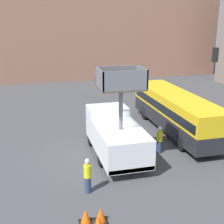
# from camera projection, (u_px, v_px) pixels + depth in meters

# --- Properties ---
(ground_plane) EXTENTS (120.00, 120.00, 0.00)m
(ground_plane) POSITION_uv_depth(u_px,v_px,m) (113.00, 153.00, 19.90)
(ground_plane) COLOR #424244
(building_backdrop_far) EXTENTS (44.00, 10.00, 10.87)m
(building_backdrop_far) POSITION_uv_depth(u_px,v_px,m) (62.00, 38.00, 44.90)
(building_backdrop_far) COLOR #936651
(building_backdrop_far) RESTS_ON ground_plane
(utility_truck) EXTENTS (2.60, 6.33, 5.70)m
(utility_truck) POSITION_uv_depth(u_px,v_px,m) (116.00, 133.00, 19.13)
(utility_truck) COLOR white
(utility_truck) RESTS_ON ground_plane
(city_bus) EXTENTS (2.56, 10.92, 2.90)m
(city_bus) POSITION_uv_depth(u_px,v_px,m) (176.00, 110.00, 23.25)
(city_bus) COLOR #232328
(city_bus) RESTS_ON ground_plane
(road_worker_near_truck) EXTENTS (0.38, 0.38, 1.83)m
(road_worker_near_truck) POSITION_uv_depth(u_px,v_px,m) (88.00, 176.00, 15.26)
(road_worker_near_truck) COLOR navy
(road_worker_near_truck) RESTS_ON ground_plane
(road_worker_directing) EXTENTS (0.38, 0.38, 1.78)m
(road_worker_directing) POSITION_uv_depth(u_px,v_px,m) (160.00, 140.00, 19.79)
(road_worker_directing) COLOR navy
(road_worker_directing) RESTS_ON ground_plane
(traffic_cone_near_truck) EXTENTS (0.57, 0.57, 0.65)m
(traffic_cone_near_truck) POSITION_uv_depth(u_px,v_px,m) (86.00, 217.00, 13.12)
(traffic_cone_near_truck) COLOR black
(traffic_cone_near_truck) RESTS_ON ground_plane
(traffic_cone_mid_road) EXTENTS (0.58, 0.58, 0.67)m
(traffic_cone_mid_road) POSITION_uv_depth(u_px,v_px,m) (101.00, 215.00, 13.22)
(traffic_cone_mid_road) COLOR black
(traffic_cone_mid_road) RESTS_ON ground_plane
(traffic_cone_far_side) EXTENTS (0.64, 0.64, 0.73)m
(traffic_cone_far_side) POSITION_uv_depth(u_px,v_px,m) (98.00, 223.00, 12.63)
(traffic_cone_far_side) COLOR black
(traffic_cone_far_side) RESTS_ON ground_plane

